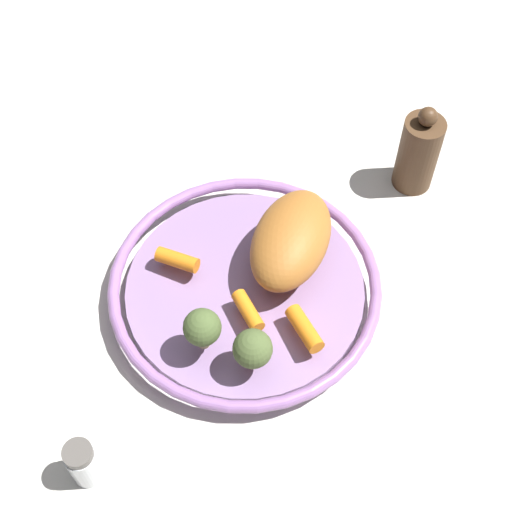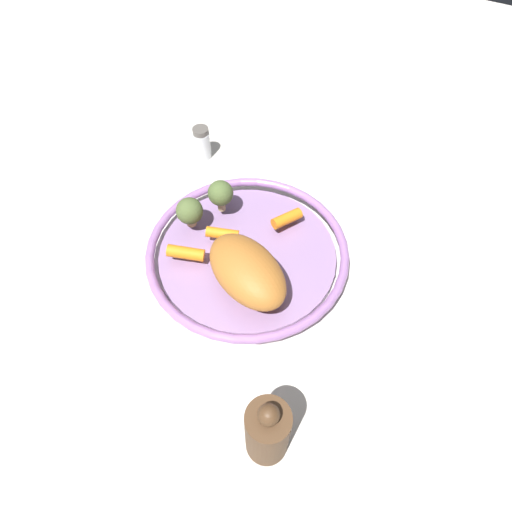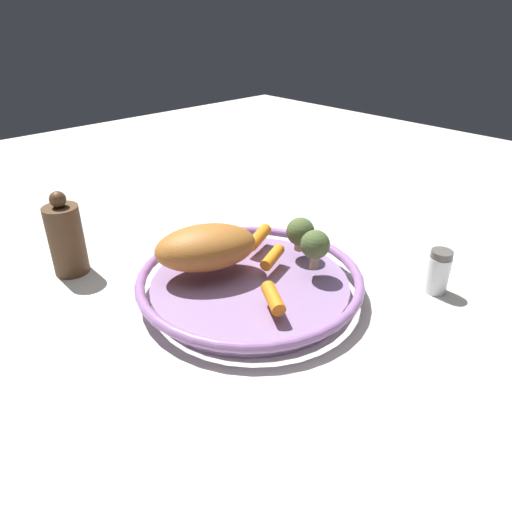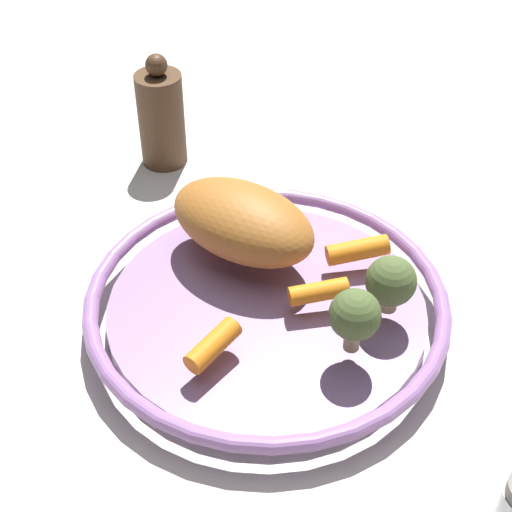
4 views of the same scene
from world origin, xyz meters
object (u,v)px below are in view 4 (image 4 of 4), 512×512
baby_carrot_center (213,345)px  broccoli_floret_edge (355,316)px  baby_carrot_right (358,250)px  broccoli_floret_large (391,282)px  pepper_mill (161,117)px  roast_chicken_piece (242,221)px  baby_carrot_back (318,294)px  serving_bowl (267,306)px

baby_carrot_center → broccoli_floret_edge: size_ratio=0.88×
baby_carrot_right → broccoli_floret_large: bearing=116.4°
broccoli_floret_edge → baby_carrot_center: bearing=13.1°
baby_carrot_center → pepper_mill: 0.36m
roast_chicken_piece → baby_carrot_back: roast_chicken_piece is taller
broccoli_floret_large → pepper_mill: bearing=-42.0°
roast_chicken_piece → baby_carrot_right: (-0.11, -0.00, -0.02)m
serving_bowl → broccoli_floret_large: size_ratio=6.17×
roast_chicken_piece → broccoli_floret_edge: (-0.12, 0.12, 0.01)m
baby_carrot_right → baby_carrot_center: baby_carrot_right is taller
serving_bowl → baby_carrot_back: bearing=176.0°
baby_carrot_right → broccoli_floret_edge: bearing=91.8°
serving_bowl → broccoli_floret_edge: 0.11m
baby_carrot_center → pepper_mill: bearing=-67.7°
baby_carrot_back → broccoli_floret_edge: (-0.03, 0.05, 0.03)m
serving_bowl → broccoli_floret_large: (-0.11, 0.00, 0.05)m
baby_carrot_center → pepper_mill: (0.14, -0.34, 0.01)m
baby_carrot_center → broccoli_floret_edge: broccoli_floret_edge is taller
serving_bowl → broccoli_floret_large: broccoli_floret_large is taller
baby_carrot_right → broccoli_floret_large: (-0.03, 0.07, 0.02)m
serving_bowl → baby_carrot_back: 0.06m
baby_carrot_right → broccoli_floret_edge: 0.12m
broccoli_floret_large → baby_carrot_right: bearing=-63.6°
roast_chicken_piece → baby_carrot_center: roast_chicken_piece is taller
baby_carrot_center → broccoli_floret_edge: bearing=-166.9°
broccoli_floret_large → broccoli_floret_edge: bearing=62.3°
baby_carrot_right → baby_carrot_center: bearing=52.5°
broccoli_floret_large → baby_carrot_back: bearing=2.4°
serving_bowl → baby_carrot_center: bearing=68.2°
baby_carrot_center → broccoli_floret_large: broccoli_floret_large is taller
baby_carrot_back → broccoli_floret_large: size_ratio=0.99×
roast_chicken_piece → baby_carrot_center: 0.15m
broccoli_floret_large → broccoli_floret_edge: (0.03, 0.05, 0.01)m
roast_chicken_piece → serving_bowl: bearing=119.4°
baby_carrot_right → broccoli_floret_large: broccoli_floret_large is taller
baby_carrot_center → broccoli_floret_edge: (-0.12, -0.03, 0.03)m
baby_carrot_back → pepper_mill: bearing=-49.5°
broccoli_floret_edge → roast_chicken_piece: bearing=-44.6°
broccoli_floret_edge → pepper_mill: size_ratio=0.44×
baby_carrot_right → baby_carrot_center: 0.18m
serving_bowl → baby_carrot_back: size_ratio=6.25×
serving_bowl → roast_chicken_piece: (0.03, -0.06, 0.05)m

